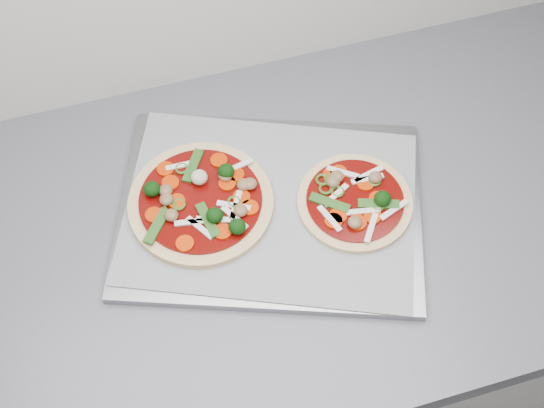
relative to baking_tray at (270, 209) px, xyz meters
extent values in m
cube|color=gray|center=(0.00, 0.00, 0.00)|extent=(0.51, 0.44, 0.01)
cube|color=gray|center=(0.00, 0.00, 0.01)|extent=(0.49, 0.43, 0.00)
cylinder|color=#E2B87C|center=(-0.09, 0.03, 0.01)|extent=(0.27, 0.27, 0.01)
cylinder|color=#600C09|center=(-0.09, 0.03, 0.02)|extent=(0.23, 0.23, 0.00)
torus|color=#355516|center=(-0.12, 0.03, 0.03)|extent=(0.03, 0.03, 0.00)
cylinder|color=red|center=(-0.04, 0.05, 0.03)|extent=(0.04, 0.04, 0.00)
cylinder|color=red|center=(-0.13, -0.03, 0.03)|extent=(0.03, 0.03, 0.00)
ellipsoid|color=olive|center=(-0.14, 0.01, 0.03)|extent=(0.02, 0.02, 0.01)
torus|color=#355516|center=(-0.11, 0.09, 0.03)|extent=(0.03, 0.03, 0.00)
torus|color=#355516|center=(-0.05, 0.01, 0.03)|extent=(0.03, 0.03, 0.00)
cube|color=white|center=(-0.06, -0.01, 0.03)|extent=(0.03, 0.05, 0.00)
cylinder|color=red|center=(-0.13, 0.09, 0.03)|extent=(0.03, 0.03, 0.00)
cube|color=white|center=(-0.05, 0.00, 0.03)|extent=(0.05, 0.03, 0.00)
ellipsoid|color=olive|center=(-0.05, -0.01, 0.03)|extent=(0.03, 0.03, 0.01)
ellipsoid|color=olive|center=(-0.14, 0.04, 0.03)|extent=(0.03, 0.03, 0.01)
cylinder|color=red|center=(-0.05, 0.09, 0.03)|extent=(0.03, 0.03, 0.00)
cube|color=#366422|center=(-0.16, 0.00, 0.03)|extent=(0.05, 0.05, 0.00)
cube|color=white|center=(-0.11, -0.01, 0.03)|extent=(0.05, 0.02, 0.00)
torus|color=#355516|center=(-0.14, 0.03, 0.03)|extent=(0.03, 0.03, 0.00)
ellipsoid|color=#0D3309|center=(-0.08, -0.01, 0.03)|extent=(0.03, 0.03, 0.02)
cube|color=white|center=(-0.08, -0.01, 0.03)|extent=(0.05, 0.02, 0.00)
cube|color=white|center=(-0.03, 0.07, 0.03)|extent=(0.05, 0.02, 0.00)
cylinder|color=red|center=(-0.13, 0.07, 0.03)|extent=(0.03, 0.03, 0.00)
ellipsoid|color=olive|center=(-0.05, 0.05, 0.03)|extent=(0.02, 0.02, 0.01)
ellipsoid|color=#0D3309|center=(-0.05, 0.06, 0.03)|extent=(0.03, 0.03, 0.02)
cylinder|color=red|center=(-0.03, 0.00, 0.03)|extent=(0.03, 0.03, 0.00)
cylinder|color=red|center=(-0.08, -0.03, 0.03)|extent=(0.03, 0.03, 0.00)
cube|color=#366422|center=(-0.09, -0.01, 0.03)|extent=(0.02, 0.06, 0.00)
cylinder|color=red|center=(-0.04, 0.01, 0.03)|extent=(0.03, 0.03, 0.00)
ellipsoid|color=#0D3309|center=(-0.06, -0.03, 0.03)|extent=(0.03, 0.03, 0.02)
cylinder|color=red|center=(-0.13, 0.03, 0.03)|extent=(0.03, 0.03, 0.00)
ellipsoid|color=olive|center=(-0.03, 0.03, 0.03)|extent=(0.02, 0.02, 0.01)
cube|color=#366422|center=(-0.09, 0.09, 0.03)|extent=(0.04, 0.06, 0.00)
ellipsoid|color=#0D3309|center=(-0.16, 0.06, 0.03)|extent=(0.03, 0.03, 0.02)
cube|color=white|center=(-0.05, 0.00, 0.03)|extent=(0.03, 0.05, 0.00)
ellipsoid|color=olive|center=(-0.02, 0.03, 0.03)|extent=(0.02, 0.02, 0.01)
cube|color=white|center=(-0.11, 0.09, 0.03)|extent=(0.05, 0.01, 0.00)
ellipsoid|color=beige|center=(-0.09, 0.06, 0.03)|extent=(0.03, 0.03, 0.02)
cube|color=white|center=(-0.11, -0.02, 0.03)|extent=(0.03, 0.05, 0.00)
cylinder|color=red|center=(-0.05, 0.04, 0.03)|extent=(0.03, 0.03, 0.00)
cylinder|color=red|center=(-0.16, 0.02, 0.03)|extent=(0.03, 0.03, 0.00)
ellipsoid|color=olive|center=(-0.14, 0.05, 0.03)|extent=(0.02, 0.02, 0.01)
cylinder|color=#E2B87C|center=(0.12, -0.03, 0.01)|extent=(0.17, 0.17, 0.01)
cylinder|color=#600C09|center=(0.12, -0.03, 0.02)|extent=(0.14, 0.14, 0.00)
cube|color=white|center=(0.07, -0.05, 0.02)|extent=(0.02, 0.05, 0.00)
cylinder|color=red|center=(0.14, -0.01, 0.02)|extent=(0.03, 0.03, 0.00)
cylinder|color=red|center=(0.10, 0.02, 0.02)|extent=(0.04, 0.04, 0.00)
cylinder|color=red|center=(0.08, -0.05, 0.02)|extent=(0.03, 0.03, 0.00)
torus|color=#355516|center=(0.10, -0.01, 0.02)|extent=(0.02, 0.02, 0.00)
cube|color=white|center=(0.09, -0.02, 0.02)|extent=(0.05, 0.03, 0.00)
ellipsoid|color=olive|center=(0.10, -0.07, 0.03)|extent=(0.03, 0.03, 0.01)
ellipsoid|color=#0D3309|center=(0.15, -0.05, 0.03)|extent=(0.03, 0.03, 0.02)
torus|color=#355516|center=(0.09, 0.01, 0.02)|extent=(0.03, 0.03, 0.00)
cube|color=#366422|center=(0.08, -0.03, 0.02)|extent=(0.05, 0.05, 0.00)
cylinder|color=red|center=(0.11, -0.07, 0.02)|extent=(0.03, 0.03, 0.00)
cylinder|color=red|center=(0.15, -0.04, 0.02)|extent=(0.03, 0.03, 0.00)
cube|color=white|center=(0.11, 0.02, 0.02)|extent=(0.04, 0.03, 0.00)
torus|color=#355516|center=(0.08, 0.01, 0.02)|extent=(0.03, 0.03, 0.00)
cube|color=white|center=(0.14, 0.00, 0.02)|extent=(0.05, 0.01, 0.00)
cube|color=white|center=(0.15, 0.00, 0.02)|extent=(0.05, 0.02, 0.00)
torus|color=#355516|center=(0.15, -0.01, 0.02)|extent=(0.02, 0.02, 0.00)
cube|color=white|center=(0.16, -0.06, 0.02)|extent=(0.05, 0.02, 0.00)
ellipsoid|color=olive|center=(0.15, -0.01, 0.03)|extent=(0.03, 0.03, 0.01)
cylinder|color=red|center=(0.11, 0.02, 0.02)|extent=(0.03, 0.03, 0.00)
cylinder|color=red|center=(0.13, -0.06, 0.02)|extent=(0.03, 0.03, 0.00)
ellipsoid|color=olive|center=(0.10, 0.01, 0.03)|extent=(0.02, 0.02, 0.01)
cube|color=white|center=(0.12, -0.05, 0.02)|extent=(0.05, 0.02, 0.00)
cube|color=white|center=(0.12, -0.08, 0.02)|extent=(0.03, 0.04, 0.00)
ellipsoid|color=olive|center=(0.09, 0.00, 0.03)|extent=(0.03, 0.03, 0.01)
cylinder|color=red|center=(0.07, -0.06, 0.02)|extent=(0.03, 0.03, 0.00)
cube|color=#366422|center=(0.14, -0.05, 0.02)|extent=(0.06, 0.03, 0.00)
torus|color=#355516|center=(0.14, -0.05, 0.02)|extent=(0.02, 0.02, 0.00)
torus|color=#355516|center=(0.08, 0.00, 0.02)|extent=(0.03, 0.03, 0.00)
camera|label=1|loc=(-0.16, -0.55, 0.92)|focal=50.00mm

